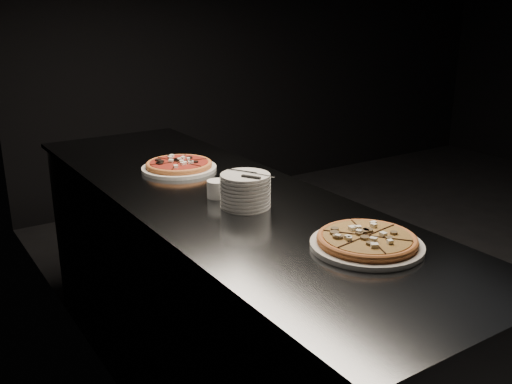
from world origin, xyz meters
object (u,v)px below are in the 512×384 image
plate_stack (245,190)px  ramekin (217,188)px  pizza_tomato (179,166)px  cutlery (249,174)px  counter (220,297)px  pizza_mushroom (367,241)px

plate_stack → ramekin: 0.15m
pizza_tomato → cutlery: 0.59m
counter → cutlery: bearing=-87.4°
counter → plate_stack: plate_stack is taller
plate_stack → ramekin: bearing=103.7°
pizza_mushroom → cutlery: 0.52m
pizza_mushroom → ramekin: bearing=102.0°
pizza_mushroom → ramekin: (-0.14, 0.66, 0.01)m
ramekin → counter: bearing=60.2°
cutlery → counter: bearing=62.2°
pizza_mushroom → counter: bearing=98.5°
plate_stack → cutlery: size_ratio=0.96×
ramekin → cutlery: bearing=-75.0°
cutlery → ramekin: (-0.04, 0.16, -0.09)m
cutlery → plate_stack: bearing=87.3°
counter → ramekin: (-0.03, -0.06, 0.49)m
pizza_mushroom → ramekin: ramekin is taller
counter → plate_stack: 0.56m
counter → cutlery: cutlery is taller
pizza_tomato → cutlery: bearing=-90.5°
plate_stack → cutlery: cutlery is taller
pizza_mushroom → cutlery: size_ratio=1.83×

